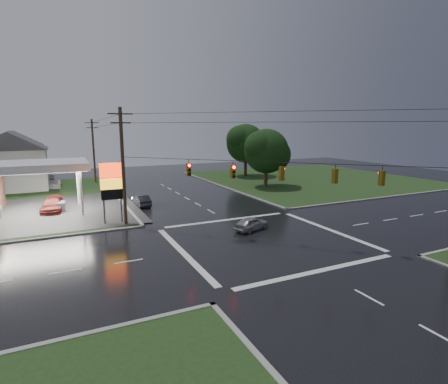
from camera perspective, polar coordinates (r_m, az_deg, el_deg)
name	(u,v)px	position (r m, az deg, el deg)	size (l,w,h in m)	color
ground	(263,240)	(29.43, 6.44, -7.77)	(120.00, 120.00, 0.00)	black
grass_ne	(310,179)	(64.97, 13.92, 2.13)	(36.00, 36.00, 0.08)	#1B3216
pylon_sign	(111,183)	(34.84, -17.92, 1.45)	(2.00, 0.35, 6.00)	#59595E
utility_pole_nw	(123,165)	(33.79, -16.17, 4.20)	(2.20, 0.32, 11.00)	#382619
utility_pole_n	(94,150)	(62.02, -20.52, 6.44)	(2.20, 0.32, 10.50)	#382619
traffic_signals	(265,162)	(28.08, 6.76, 4.88)	(26.87, 26.87, 1.47)	black
house_near	(13,160)	(60.18, -31.21, 4.45)	(11.05, 8.48, 8.60)	silver
house_far	(14,155)	(72.19, -31.10, 5.23)	(11.05, 8.48, 8.60)	silver
tree_ne_near	(267,151)	(54.22, 7.06, 6.62)	(7.99, 6.80, 8.98)	black
tree_ne_far	(246,144)	(66.02, 3.68, 7.91)	(8.46, 7.20, 9.80)	black
car_north	(142,200)	(42.47, -13.31, -1.35)	(1.41, 4.03, 1.33)	black
car_crossing	(251,223)	(31.88, 4.49, -5.13)	(1.46, 3.62, 1.23)	gray
car_pump	(53,205)	(43.01, -26.16, -1.89)	(2.10, 5.17, 1.50)	#4C1311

